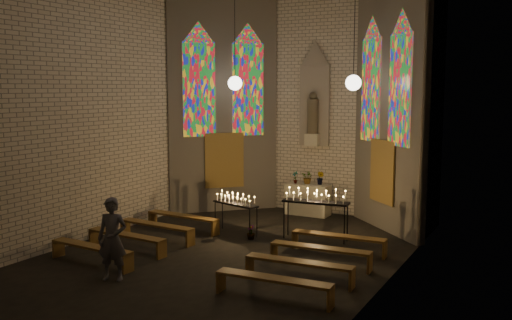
# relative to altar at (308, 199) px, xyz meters

# --- Properties ---
(floor) EXTENTS (12.00, 12.00, 0.00)m
(floor) POSITION_rel_altar_xyz_m (0.00, -5.45, -0.50)
(floor) COLOR black
(floor) RESTS_ON ground
(room) EXTENTS (8.22, 12.43, 7.00)m
(room) POSITION_rel_altar_xyz_m (-0.00, -2.08, 3.22)
(room) COLOR beige
(room) RESTS_ON ground
(altar) EXTENTS (1.40, 0.60, 1.00)m
(altar) POSITION_rel_altar_xyz_m (0.00, 0.00, 0.00)
(altar) COLOR beige
(altar) RESTS_ON ground
(flower_vase_left) EXTENTS (0.25, 0.21, 0.40)m
(flower_vase_left) POSITION_rel_altar_xyz_m (-0.41, -0.09, 0.70)
(flower_vase_left) COLOR #4C723F
(flower_vase_left) RESTS_ON altar
(flower_vase_center) EXTENTS (0.45, 0.41, 0.43)m
(flower_vase_center) POSITION_rel_altar_xyz_m (-0.02, 0.03, 0.72)
(flower_vase_center) COLOR #4C723F
(flower_vase_center) RESTS_ON altar
(flower_vase_right) EXTENTS (0.29, 0.26, 0.44)m
(flower_vase_right) POSITION_rel_altar_xyz_m (0.39, 0.08, 0.72)
(flower_vase_right) COLOR #4C723F
(flower_vase_right) RESTS_ON altar
(aisle_flower_pot) EXTENTS (0.28, 0.28, 0.39)m
(aisle_flower_pot) POSITION_rel_altar_xyz_m (-0.17, -3.50, -0.31)
(aisle_flower_pot) COLOR #4C723F
(aisle_flower_pot) RESTS_ON ground
(votive_stand_left) EXTENTS (1.52, 0.74, 1.09)m
(votive_stand_left) POSITION_rel_altar_xyz_m (-0.82, -3.20, 0.44)
(votive_stand_left) COLOR black
(votive_stand_left) RESTS_ON ground
(votive_stand_right) EXTENTS (1.82, 0.60, 1.31)m
(votive_stand_right) POSITION_rel_altar_xyz_m (1.37, -2.69, 0.62)
(votive_stand_right) COLOR black
(votive_stand_right) RESTS_ON ground
(pew_left_0) EXTENTS (2.37, 0.47, 0.45)m
(pew_left_0) POSITION_rel_altar_xyz_m (-2.35, -3.57, -0.13)
(pew_left_0) COLOR brown
(pew_left_0) RESTS_ON ground
(pew_right_0) EXTENTS (2.37, 0.47, 0.45)m
(pew_right_0) POSITION_rel_altar_xyz_m (2.35, -3.57, -0.13)
(pew_right_0) COLOR brown
(pew_right_0) RESTS_ON ground
(pew_left_1) EXTENTS (2.37, 0.47, 0.45)m
(pew_left_1) POSITION_rel_altar_xyz_m (-2.35, -4.77, -0.13)
(pew_left_1) COLOR brown
(pew_left_1) RESTS_ON ground
(pew_right_1) EXTENTS (2.37, 0.47, 0.45)m
(pew_right_1) POSITION_rel_altar_xyz_m (2.35, -4.77, -0.13)
(pew_right_1) COLOR brown
(pew_right_1) RESTS_ON ground
(pew_left_2) EXTENTS (2.37, 0.47, 0.45)m
(pew_left_2) POSITION_rel_altar_xyz_m (-2.35, -5.97, -0.13)
(pew_left_2) COLOR brown
(pew_left_2) RESTS_ON ground
(pew_right_2) EXTENTS (2.37, 0.47, 0.45)m
(pew_right_2) POSITION_rel_altar_xyz_m (2.35, -5.97, -0.13)
(pew_right_2) COLOR brown
(pew_right_2) RESTS_ON ground
(pew_left_3) EXTENTS (2.37, 0.47, 0.45)m
(pew_left_3) POSITION_rel_altar_xyz_m (-2.35, -7.17, -0.13)
(pew_left_3) COLOR brown
(pew_left_3) RESTS_ON ground
(pew_right_3) EXTENTS (2.37, 0.47, 0.45)m
(pew_right_3) POSITION_rel_altar_xyz_m (2.35, -7.17, -0.13)
(pew_right_3) COLOR brown
(pew_right_3) RESTS_ON ground
(visitor) EXTENTS (0.75, 0.60, 1.78)m
(visitor) POSITION_rel_altar_xyz_m (-1.18, -7.74, 0.39)
(visitor) COLOR #484851
(visitor) RESTS_ON ground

